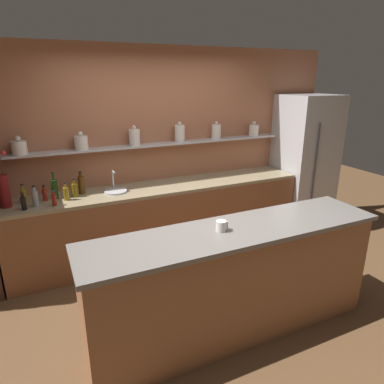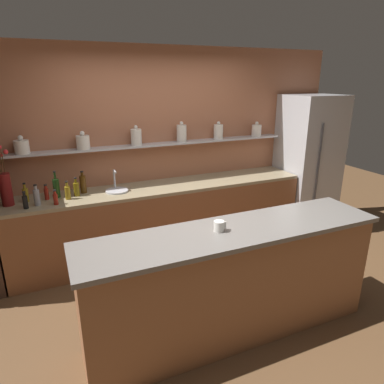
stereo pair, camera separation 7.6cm
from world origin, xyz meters
TOP-DOWN VIEW (x-y plane):
  - ground_plane at (0.00, 0.00)m, footprint 12.00×12.00m
  - back_wall_unit at (-0.00, 1.60)m, footprint 5.20×0.28m
  - back_counter_unit at (-0.04, 1.24)m, footprint 3.73×0.62m
  - island_counter at (0.00, -0.45)m, footprint 2.64×0.61m
  - refrigerator at (2.22, 1.20)m, footprint 0.76×0.73m
  - flower_vase at (-1.79, 1.24)m, footprint 0.16×0.14m
  - sink_fixture at (-0.63, 1.25)m, footprint 0.27×0.27m
  - bottle_spirit_0 at (-1.00, 1.35)m, footprint 0.07×0.07m
  - bottle_wine_1 at (-1.29, 1.30)m, footprint 0.07×0.07m
  - bottle_sauce_2 at (-1.32, 1.06)m, footprint 0.05×0.05m
  - bottle_oil_3 at (-1.19, 1.19)m, footprint 0.06×0.06m
  - bottle_spirit_4 at (-1.50, 1.12)m, footprint 0.06×0.06m
  - bottle_oil_5 at (-1.08, 1.27)m, footprint 0.06×0.06m
  - bottle_sauce_6 at (-1.40, 1.27)m, footprint 0.05×0.05m
  - bottle_oil_7 at (-1.61, 1.28)m, footprint 0.06×0.06m
  - bottle_sauce_8 at (-1.61, 1.06)m, footprint 0.05×0.05m
  - coffee_mug at (-0.14, -0.43)m, footprint 0.11×0.09m

SIDE VIEW (x-z plane):
  - ground_plane at x=0.00m, z-range 0.00..0.00m
  - back_counter_unit at x=-0.04m, z-range 0.00..0.92m
  - island_counter at x=0.00m, z-range 0.00..1.02m
  - sink_fixture at x=-0.63m, z-range 0.82..1.07m
  - bottle_sauce_2 at x=-1.32m, z-range 0.91..1.07m
  - refrigerator at x=2.22m, z-range 0.00..1.99m
  - bottle_sauce_6 at x=-1.40m, z-range 0.91..1.08m
  - bottle_sauce_8 at x=-1.61m, z-range 0.91..1.09m
  - bottle_oil_3 at x=-1.19m, z-range 0.90..1.11m
  - bottle_oil_7 at x=-1.61m, z-range 0.90..1.11m
  - bottle_oil_5 at x=-1.08m, z-range 0.90..1.11m
  - bottle_spirit_4 at x=-1.50m, z-range 0.90..1.13m
  - bottle_spirit_0 at x=-1.00m, z-range 0.90..1.16m
  - bottle_wine_1 at x=-1.29m, z-range 0.88..1.19m
  - coffee_mug at x=-0.14m, z-range 1.02..1.11m
  - flower_vase at x=-1.79m, z-range 0.81..1.45m
  - back_wall_unit at x=0.00m, z-range 0.00..2.60m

